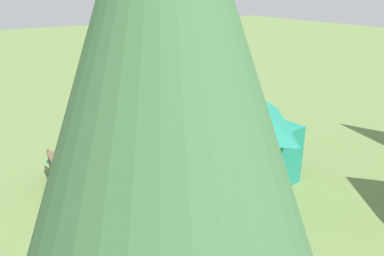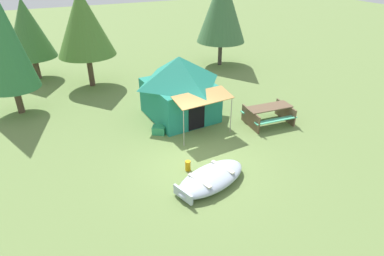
# 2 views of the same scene
# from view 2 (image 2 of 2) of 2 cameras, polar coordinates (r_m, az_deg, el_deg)

# --- Properties ---
(ground_plane) EXTENTS (80.00, 80.00, 0.00)m
(ground_plane) POSITION_cam_2_polar(r_m,az_deg,el_deg) (11.99, 1.33, -5.53)
(ground_plane) COLOR olive
(beached_rowboat) EXTENTS (2.92, 2.05, 0.44)m
(beached_rowboat) POSITION_cam_2_polar(r_m,az_deg,el_deg) (10.74, 3.32, -8.66)
(beached_rowboat) COLOR #A7B5C6
(beached_rowboat) RESTS_ON ground_plane
(canvas_cabin_tent) EXTENTS (3.13, 4.28, 2.79)m
(canvas_cabin_tent) POSITION_cam_2_polar(r_m,az_deg,el_deg) (14.48, -2.18, 7.21)
(canvas_cabin_tent) COLOR #21856F
(canvas_cabin_tent) RESTS_ON ground_plane
(picnic_table) EXTENTS (2.05, 1.54, 0.79)m
(picnic_table) POSITION_cam_2_polar(r_m,az_deg,el_deg) (14.61, 13.14, 2.57)
(picnic_table) COLOR brown
(picnic_table) RESTS_ON ground_plane
(cooler_box) EXTENTS (0.63, 0.58, 0.34)m
(cooler_box) POSITION_cam_2_polar(r_m,az_deg,el_deg) (13.60, -5.78, -0.36)
(cooler_box) COLOR #2E935E
(cooler_box) RESTS_ON ground_plane
(fuel_can) EXTENTS (0.26, 0.26, 0.37)m
(fuel_can) POSITION_cam_2_polar(r_m,az_deg,el_deg) (11.36, -0.73, -6.57)
(fuel_can) COLOR orange
(fuel_can) RESTS_ON ground_plane
(pine_tree_back_left) EXTENTS (2.26, 2.26, 6.06)m
(pine_tree_back_left) POSITION_cam_2_polar(r_m,az_deg,el_deg) (16.31, -30.31, 13.94)
(pine_tree_back_left) COLOR brown
(pine_tree_back_left) RESTS_ON ground_plane
(pine_tree_back_right) EXTENTS (3.03, 3.03, 5.13)m
(pine_tree_back_right) POSITION_cam_2_polar(r_m,az_deg,el_deg) (18.53, -18.38, 16.98)
(pine_tree_back_right) COLOR brown
(pine_tree_back_right) RESTS_ON ground_plane
(pine_tree_far_center) EXTENTS (3.06, 3.06, 5.73)m
(pine_tree_far_center) POSITION_cam_2_polar(r_m,az_deg,el_deg) (21.50, 5.22, 20.20)
(pine_tree_far_center) COLOR #443936
(pine_tree_far_center) RESTS_ON ground_plane
(pine_tree_side) EXTENTS (2.64, 2.64, 4.53)m
(pine_tree_side) POSITION_cam_2_polar(r_m,az_deg,el_deg) (20.94, -26.70, 15.18)
(pine_tree_side) COLOR brown
(pine_tree_side) RESTS_ON ground_plane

